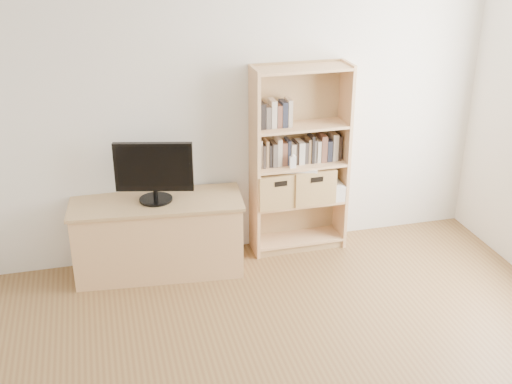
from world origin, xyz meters
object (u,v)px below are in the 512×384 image
object	(u,v)px
laptop	(296,167)
television	(154,172)
bookshelf	(300,161)
basket_left	(275,187)
baby_monitor	(293,162)
basket_right	(310,183)
tv_stand	(159,237)

from	to	relation	value
laptop	television	bearing A→B (deg)	-162.18
television	bookshelf	bearing A→B (deg)	18.59
television	laptop	distance (m)	1.22
basket_left	bookshelf	bearing A→B (deg)	-1.41
baby_monitor	basket_right	size ratio (longest dim) A/B	0.27
basket_left	laptop	size ratio (longest dim) A/B	1.08
basket_right	laptop	world-z (taller)	laptop
television	baby_monitor	bearing A→B (deg)	14.41
bookshelf	basket_left	distance (m)	0.31
basket_left	basket_right	bearing A→B (deg)	-2.61
television	laptop	world-z (taller)	television
basket_left	baby_monitor	bearing A→B (deg)	-36.77
television	basket_left	xyz separation A→B (m)	(1.02, 0.10, -0.28)
tv_stand	basket_left	size ratio (longest dim) A/B	3.68
television	basket_right	xyz separation A→B (m)	(1.34, 0.10, -0.28)
baby_monitor	bookshelf	bearing A→B (deg)	49.87
baby_monitor	basket_left	size ratio (longest dim) A/B	0.27
tv_stand	baby_monitor	bearing A→B (deg)	6.12
tv_stand	baby_monitor	distance (m)	1.27
tv_stand	television	size ratio (longest dim) A/B	2.17
baby_monitor	basket_right	bearing A→B (deg)	29.21
basket_left	basket_right	size ratio (longest dim) A/B	0.99
television	baby_monitor	size ratio (longest dim) A/B	6.29
basket_left	laptop	world-z (taller)	laptop
baby_monitor	basket_left	world-z (taller)	baby_monitor
tv_stand	television	distance (m)	0.58
basket_left	basket_right	world-z (taller)	basket_right
tv_stand	laptop	distance (m)	1.30
baby_monitor	basket_left	bearing A→B (deg)	150.71
bookshelf	basket_right	xyz separation A→B (m)	(0.10, -0.00, -0.21)
bookshelf	television	size ratio (longest dim) A/B	2.66
basket_right	laptop	size ratio (longest dim) A/B	1.09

